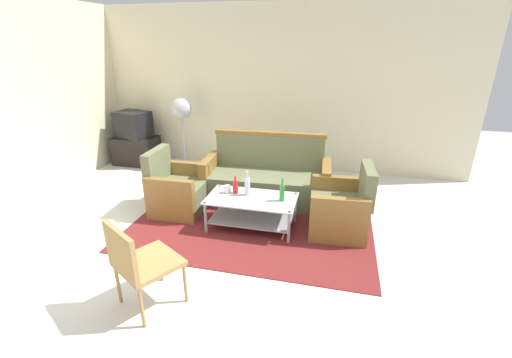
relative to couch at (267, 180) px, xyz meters
The scene contains 15 objects.
ground_plane 1.57m from the couch, 94.02° to the right, with size 14.00×14.00×0.00m, color silver.
wall_back 1.87m from the couch, 94.04° to the left, with size 6.52×0.12×2.80m.
rug 0.77m from the couch, 92.16° to the right, with size 3.01×2.19×0.01m, color maroon.
couch is the anchor object (origin of this frame).
armchair_left 1.27m from the couch, 151.80° to the right, with size 0.72×0.78×0.85m.
armchair_right 1.25m from the couch, 31.61° to the right, with size 0.74×0.80×0.85m.
coffee_table 0.84m from the couch, 90.81° to the right, with size 1.10×0.60×0.40m.
bottle_red 0.81m from the couch, 108.04° to the right, with size 0.07×0.07×0.23m.
bottle_green 0.93m from the couch, 66.30° to the right, with size 0.06×0.06×0.29m.
bottle_clear 0.80m from the couch, 96.17° to the right, with size 0.07×0.07×0.32m.
cup 0.85m from the couch, 114.36° to the right, with size 0.08×0.08×0.10m, color silver.
tv_stand 2.93m from the couch, 159.75° to the left, with size 0.80×0.50×0.52m, color black.
television 2.97m from the couch, 159.70° to the left, with size 0.69×0.58×0.48m.
pedestal_fan 2.19m from the couch, 149.12° to the left, with size 0.36×0.36×1.27m.
wicker_chair 2.50m from the couch, 103.66° to the right, with size 0.66×0.66×0.84m.
Camera 1 is at (1.05, -3.00, 2.20)m, focal length 24.08 mm.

